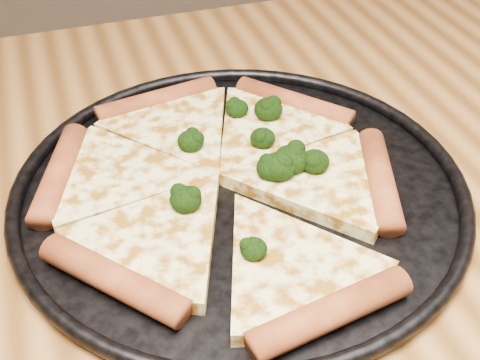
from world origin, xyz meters
name	(u,v)px	position (x,y,z in m)	size (l,w,h in m)	color
dining_table	(278,329)	(0.00, 0.00, 0.66)	(1.20, 0.90, 0.75)	#9C6930
pizza_pan	(240,187)	(-0.01, 0.08, 0.76)	(0.39, 0.39, 0.02)	black
pizza	(221,179)	(-0.02, 0.08, 0.77)	(0.32, 0.34, 0.02)	#FFF89C
broccoli_florets	(261,156)	(0.01, 0.09, 0.78)	(0.14, 0.20, 0.02)	black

